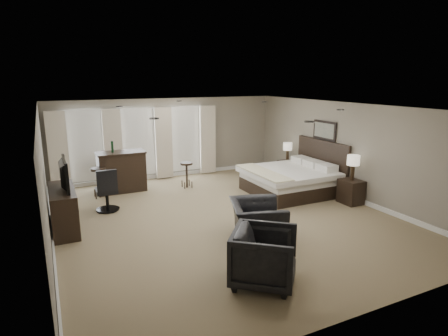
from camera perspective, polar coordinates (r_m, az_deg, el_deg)
name	(u,v)px	position (r m, az deg, el deg)	size (l,w,h in m)	color
room	(224,164)	(8.61, -0.04, 0.60)	(7.60, 8.60, 2.64)	#7D6D4F
window_bay	(139,144)	(12.14, -12.86, 3.58)	(5.25, 0.20, 2.30)	silver
bed	(291,168)	(10.82, 10.20, -0.04)	(2.30, 2.19, 1.46)	silver
nightstand_near	(351,192)	(10.42, 18.77, -3.43)	(0.47, 0.58, 0.63)	black
nightstand_far	(287,169)	(12.57, 9.54, -0.20)	(0.43, 0.52, 0.57)	black
lamp_near	(353,168)	(10.26, 19.04, 0.03)	(0.32, 0.32, 0.66)	beige
lamp_far	(287,152)	(12.45, 9.65, 2.43)	(0.29, 0.29, 0.61)	beige
wall_art	(324,130)	(11.32, 15.03, 5.57)	(0.04, 0.96, 0.56)	slate
dresser	(63,210)	(8.84, -23.28, -5.84)	(0.51, 1.60, 0.93)	black
tv	(61,186)	(8.69, -23.60, -2.48)	(1.14, 0.66, 0.15)	black
armchair_near	(257,215)	(7.72, 5.09, -7.08)	(1.18, 0.77, 1.03)	black
armchair_far	(264,254)	(6.14, 6.16, -12.90)	(0.98, 0.91, 1.00)	black
bar_counter	(122,171)	(11.26, -15.32, -0.50)	(1.36, 0.70, 1.18)	black
bar_stool_left	(99,183)	(10.88, -18.48, -2.14)	(0.40, 0.40, 0.84)	black
bar_stool_right	(187,175)	(11.32, -5.70, -1.07)	(0.37, 0.37, 0.78)	black
desk_chair	(106,189)	(9.70, -17.48, -3.14)	(0.56, 0.56, 1.10)	black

